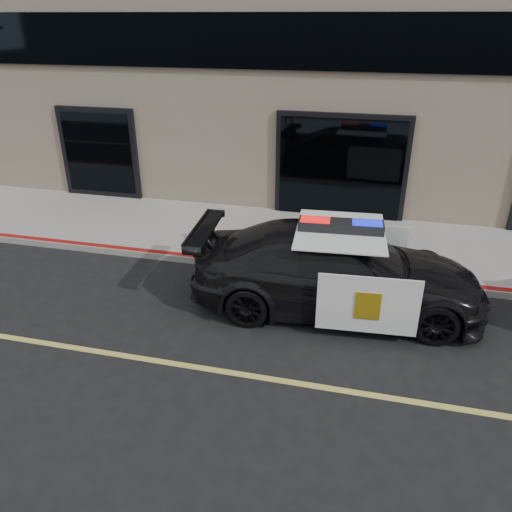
# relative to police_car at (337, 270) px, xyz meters

# --- Properties ---
(ground) EXTENTS (120.00, 120.00, 0.00)m
(ground) POSITION_rel_police_car_xyz_m (0.61, -2.39, -0.80)
(ground) COLOR black
(ground) RESTS_ON ground
(sidewalk_n) EXTENTS (60.00, 3.50, 0.15)m
(sidewalk_n) POSITION_rel_police_car_xyz_m (0.61, 2.86, -0.72)
(sidewalk_n) COLOR gray
(sidewalk_n) RESTS_ON ground
(police_car) EXTENTS (2.96, 5.73, 1.78)m
(police_car) POSITION_rel_police_car_xyz_m (0.00, 0.00, 0.00)
(police_car) COLOR black
(police_car) RESTS_ON ground
(fire_hydrant) EXTENTS (0.35, 0.49, 0.78)m
(fire_hydrant) POSITION_rel_police_car_xyz_m (-3.04, 1.82, -0.28)
(fire_hydrant) COLOR beige
(fire_hydrant) RESTS_ON sidewalk_n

